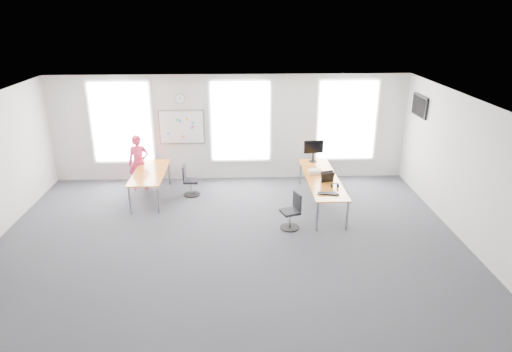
{
  "coord_description": "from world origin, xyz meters",
  "views": [
    {
      "loc": [
        0.22,
        -8.51,
        4.76
      ],
      "look_at": [
        0.62,
        1.2,
        1.1
      ],
      "focal_mm": 32.0,
      "sensor_mm": 36.0,
      "label": 1
    }
  ],
  "objects_px": {
    "desk_left": "(150,174)",
    "chair_right": "(292,213)",
    "chair_left": "(189,182)",
    "monitor": "(314,149)",
    "desk_right": "(322,179)",
    "keyboard": "(327,194)",
    "headphones": "(335,185)",
    "person": "(139,163)"
  },
  "relations": [
    {
      "from": "desk_right",
      "to": "keyboard",
      "type": "distance_m",
      "value": 1.05
    },
    {
      "from": "desk_left",
      "to": "chair_left",
      "type": "height_order",
      "value": "chair_left"
    },
    {
      "from": "headphones",
      "to": "monitor",
      "type": "height_order",
      "value": "monitor"
    },
    {
      "from": "desk_right",
      "to": "chair_right",
      "type": "relative_size",
      "value": 3.56
    },
    {
      "from": "chair_left",
      "to": "monitor",
      "type": "height_order",
      "value": "monitor"
    },
    {
      "from": "desk_left",
      "to": "chair_right",
      "type": "distance_m",
      "value": 3.94
    },
    {
      "from": "chair_left",
      "to": "person",
      "type": "height_order",
      "value": "person"
    },
    {
      "from": "chair_right",
      "to": "keyboard",
      "type": "relative_size",
      "value": 1.9
    },
    {
      "from": "headphones",
      "to": "chair_left",
      "type": "bearing_deg",
      "value": 173.53
    },
    {
      "from": "desk_right",
      "to": "desk_left",
      "type": "xyz_separation_m",
      "value": [
        -4.36,
        0.58,
        -0.0
      ]
    },
    {
      "from": "keyboard",
      "to": "monitor",
      "type": "height_order",
      "value": "monitor"
    },
    {
      "from": "desk_left",
      "to": "chair_right",
      "type": "bearing_deg",
      "value": -27.94
    },
    {
      "from": "desk_left",
      "to": "keyboard",
      "type": "distance_m",
      "value": 4.59
    },
    {
      "from": "chair_right",
      "to": "chair_left",
      "type": "relative_size",
      "value": 1.0
    },
    {
      "from": "monitor",
      "to": "desk_right",
      "type": "bearing_deg",
      "value": -94.45
    },
    {
      "from": "headphones",
      "to": "person",
      "type": "bearing_deg",
      "value": 174.18
    },
    {
      "from": "desk_right",
      "to": "keyboard",
      "type": "height_order",
      "value": "keyboard"
    },
    {
      "from": "keyboard",
      "to": "desk_left",
      "type": "bearing_deg",
      "value": 172.93
    },
    {
      "from": "desk_right",
      "to": "monitor",
      "type": "bearing_deg",
      "value": 91.1
    },
    {
      "from": "chair_right",
      "to": "chair_left",
      "type": "height_order",
      "value": "chair_left"
    },
    {
      "from": "keyboard",
      "to": "headphones",
      "type": "xyz_separation_m",
      "value": [
        0.25,
        0.39,
        0.04
      ]
    },
    {
      "from": "chair_left",
      "to": "monitor",
      "type": "relative_size",
      "value": 1.39
    },
    {
      "from": "chair_right",
      "to": "person",
      "type": "xyz_separation_m",
      "value": [
        -3.88,
        2.49,
        0.4
      ]
    },
    {
      "from": "desk_right",
      "to": "person",
      "type": "height_order",
      "value": "person"
    },
    {
      "from": "person",
      "to": "keyboard",
      "type": "distance_m",
      "value": 5.22
    },
    {
      "from": "desk_right",
      "to": "chair_left",
      "type": "xyz_separation_m",
      "value": [
        -3.38,
        0.74,
        -0.31
      ]
    },
    {
      "from": "person",
      "to": "monitor",
      "type": "xyz_separation_m",
      "value": [
        4.74,
        0.04,
        0.32
      ]
    },
    {
      "from": "desk_right",
      "to": "keyboard",
      "type": "xyz_separation_m",
      "value": [
        -0.06,
        -1.05,
        0.06
      ]
    },
    {
      "from": "desk_right",
      "to": "desk_left",
      "type": "height_order",
      "value": "desk_left"
    },
    {
      "from": "chair_right",
      "to": "desk_right",
      "type": "bearing_deg",
      "value": 125.46
    },
    {
      "from": "person",
      "to": "desk_left",
      "type": "bearing_deg",
      "value": -65.93
    },
    {
      "from": "desk_left",
      "to": "chair_right",
      "type": "xyz_separation_m",
      "value": [
        3.47,
        -1.84,
        -0.31
      ]
    },
    {
      "from": "desk_right",
      "to": "chair_right",
      "type": "height_order",
      "value": "chair_right"
    },
    {
      "from": "keyboard",
      "to": "chair_right",
      "type": "bearing_deg",
      "value": -151.42
    },
    {
      "from": "desk_left",
      "to": "keyboard",
      "type": "bearing_deg",
      "value": -20.72
    },
    {
      "from": "headphones",
      "to": "monitor",
      "type": "xyz_separation_m",
      "value": [
        -0.21,
        1.91,
        0.31
      ]
    },
    {
      "from": "chair_left",
      "to": "person",
      "type": "distance_m",
      "value": 1.51
    },
    {
      "from": "headphones",
      "to": "monitor",
      "type": "bearing_deg",
      "value": 111.07
    },
    {
      "from": "desk_left",
      "to": "keyboard",
      "type": "height_order",
      "value": "keyboard"
    },
    {
      "from": "keyboard",
      "to": "monitor",
      "type": "distance_m",
      "value": 2.33
    },
    {
      "from": "chair_left",
      "to": "keyboard",
      "type": "distance_m",
      "value": 3.79
    },
    {
      "from": "keyboard",
      "to": "chair_left",
      "type": "bearing_deg",
      "value": 165.27
    }
  ]
}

